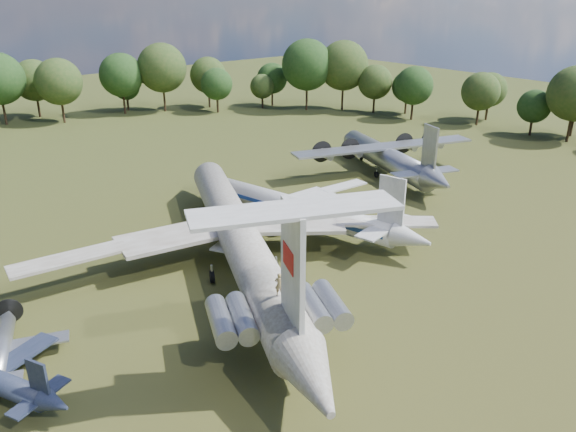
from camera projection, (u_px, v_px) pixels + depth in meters
ground at (218, 270)px, 59.77m from camera, size 300.00×300.00×0.00m
il62_airliner at (240, 244)px, 59.02m from camera, size 64.44×71.46×5.73m
tu104_jet at (293, 211)px, 70.15m from camera, size 36.97×44.38×3.90m
an12_transport at (386, 161)px, 89.37m from camera, size 40.16×42.41×4.51m
small_prop_northwest at (2, 353)px, 44.59m from camera, size 14.12×16.33×2.01m
person_on_il62 at (279, 284)px, 43.29m from camera, size 0.82×0.83×1.94m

